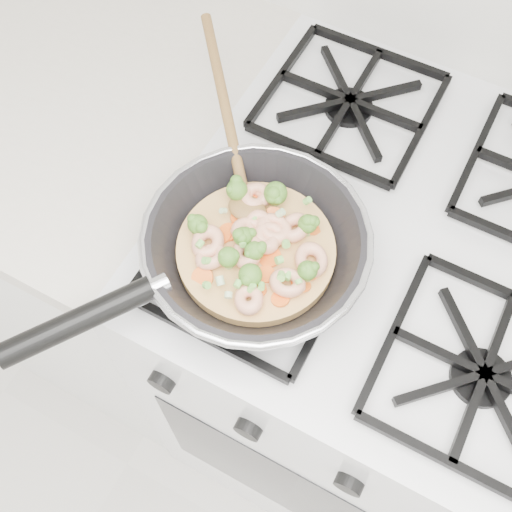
% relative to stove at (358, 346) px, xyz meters
% --- Properties ---
extents(stove, '(0.60, 0.60, 0.92)m').
position_rel_stove_xyz_m(stove, '(0.00, 0.00, 0.00)').
color(stove, silver).
rests_on(stove, ground).
extents(counter_left, '(1.00, 0.60, 0.90)m').
position_rel_stove_xyz_m(counter_left, '(-0.80, 0.00, -0.01)').
color(counter_left, white).
rests_on(counter_left, ground).
extents(skillet, '(0.36, 0.52, 0.10)m').
position_rel_stove_xyz_m(skillet, '(-0.15, -0.15, 0.49)').
color(skillet, black).
rests_on(skillet, stove).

